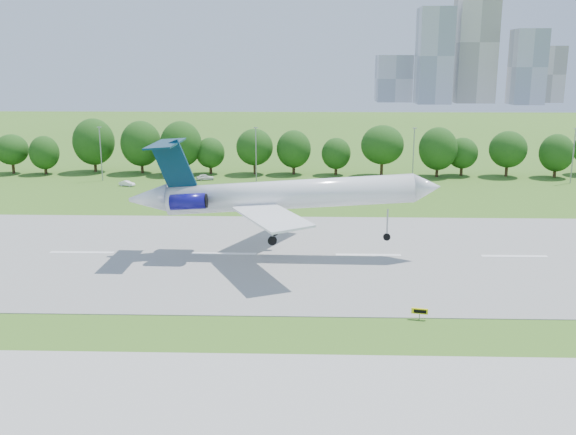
# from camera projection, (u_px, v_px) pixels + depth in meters

# --- Properties ---
(ground) EXTENTS (600.00, 600.00, 0.00)m
(ground) POSITION_uv_depth(u_px,v_px,m) (391.00, 328.00, 64.24)
(ground) COLOR #356119
(ground) RESTS_ON ground
(runway) EXTENTS (400.00, 45.00, 0.08)m
(runway) POSITION_uv_depth(u_px,v_px,m) (368.00, 255.00, 88.53)
(runway) COLOR gray
(runway) RESTS_ON ground
(taxiway) EXTENTS (400.00, 23.00, 0.08)m
(taxiway) POSITION_uv_depth(u_px,v_px,m) (422.00, 426.00, 46.73)
(taxiway) COLOR #ADADA8
(taxiway) RESTS_ON ground
(tree_line) EXTENTS (288.40, 8.40, 10.40)m
(tree_line) POSITION_uv_depth(u_px,v_px,m) (343.00, 149.00, 152.23)
(tree_line) COLOR #382314
(tree_line) RESTS_ON ground
(light_poles) EXTENTS (175.90, 0.25, 12.19)m
(light_poles) POSITION_uv_depth(u_px,v_px,m) (334.00, 154.00, 142.55)
(light_poles) COLOR gray
(light_poles) RESTS_ON ground
(skyline) EXTENTS (127.00, 52.00, 80.00)m
(skyline) POSITION_uv_depth(u_px,v_px,m) (468.00, 57.00, 433.91)
(skyline) COLOR #B2B2B7
(skyline) RESTS_ON ground
(airliner) EXTENTS (42.51, 31.02, 13.90)m
(airliner) POSITION_uv_depth(u_px,v_px,m) (274.00, 194.00, 86.94)
(airliner) COLOR white
(airliner) RESTS_ON ground
(taxi_sign_left) EXTENTS (1.71, 0.55, 1.20)m
(taxi_sign_left) POSITION_uv_depth(u_px,v_px,m) (420.00, 311.00, 66.12)
(taxi_sign_left) COLOR gray
(taxi_sign_left) RESTS_ON ground
(service_vehicle_a) EXTENTS (3.66, 2.22, 1.14)m
(service_vehicle_a) POSITION_uv_depth(u_px,v_px,m) (127.00, 183.00, 138.99)
(service_vehicle_a) COLOR white
(service_vehicle_a) RESTS_ON ground
(service_vehicle_b) EXTENTS (4.27, 2.81, 1.35)m
(service_vehicle_b) POSITION_uv_depth(u_px,v_px,m) (205.00, 177.00, 146.05)
(service_vehicle_b) COLOR white
(service_vehicle_b) RESTS_ON ground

